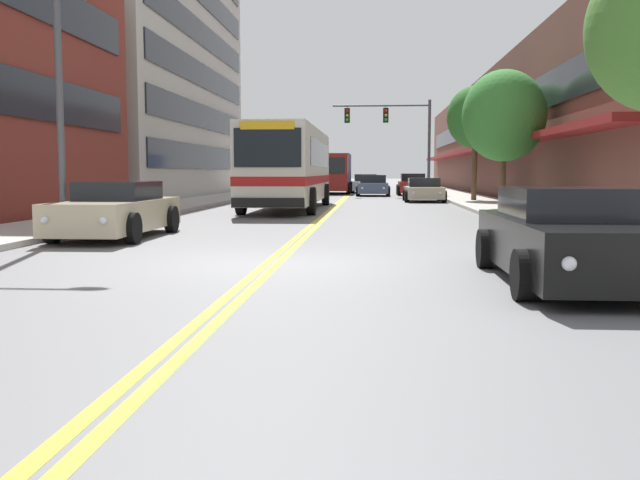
{
  "coord_description": "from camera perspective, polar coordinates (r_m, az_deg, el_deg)",
  "views": [
    {
      "loc": [
        1.7,
        -11.8,
        1.54
      ],
      "look_at": [
        -0.75,
        21.04,
        -1.61
      ],
      "focal_mm": 40.0,
      "sensor_mm": 36.0,
      "label": 1
    }
  ],
  "objects": [
    {
      "name": "box_truck",
      "position": [
        51.54,
        1.04,
        5.44
      ],
      "size": [
        2.71,
        7.16,
        2.86
      ],
      "color": "maroon",
      "rests_on": "ground_plane"
    },
    {
      "name": "car_black_parked_right_foreground",
      "position": [
        10.51,
        19.08,
        0.16
      ],
      "size": [
        1.99,
        4.89,
        1.33
      ],
      "color": "black",
      "rests_on": "ground_plane"
    },
    {
      "name": "storefront_row_right",
      "position": [
        50.06,
        17.03,
        7.88
      ],
      "size": [
        9.1,
        68.0,
        7.72
      ],
      "color": "brown",
      "rests_on": "ground_plane"
    },
    {
      "name": "ground_plane",
      "position": [
        48.86,
        2.28,
        3.65
      ],
      "size": [
        240.0,
        240.0,
        0.0
      ],
      "primitive_type": "plane",
      "color": "slate"
    },
    {
      "name": "car_slate_blue_moving_third",
      "position": [
        46.58,
        4.26,
        4.32
      ],
      "size": [
        2.17,
        4.18,
        1.35
      ],
      "color": "#475675",
      "rests_on": "ground_plane"
    },
    {
      "name": "car_white_moving_lead",
      "position": [
        53.53,
        3.68,
        4.49
      ],
      "size": [
        2.16,
        4.84,
        1.38
      ],
      "color": "white",
      "rests_on": "ground_plane"
    },
    {
      "name": "street_tree_right_far",
      "position": [
        36.98,
        12.32,
        9.56
      ],
      "size": [
        2.84,
        2.84,
        5.71
      ],
      "color": "brown",
      "rests_on": "sidewalk_right"
    },
    {
      "name": "city_bus",
      "position": [
        29.99,
        -2.42,
        6.05
      ],
      "size": [
        2.85,
        12.57,
        3.28
      ],
      "color": "silver",
      "rests_on": "ground_plane"
    },
    {
      "name": "car_navy_parked_left_near",
      "position": [
        43.57,
        -3.73,
        4.2
      ],
      "size": [
        2.14,
        4.85,
        1.27
      ],
      "color": "#19234C",
      "rests_on": "ground_plane"
    },
    {
      "name": "fire_hydrant",
      "position": [
        23.29,
        14.79,
        2.82
      ],
      "size": [
        0.31,
        0.23,
        0.81
      ],
      "color": "yellow",
      "rests_on": "sidewalk_right"
    },
    {
      "name": "sidewalk_left",
      "position": [
        49.58,
        -5.79,
        3.73
      ],
      "size": [
        2.89,
        106.0,
        0.14
      ],
      "color": "#B2ADA5",
      "rests_on": "ground_plane"
    },
    {
      "name": "car_red_parked_right_far",
      "position": [
        48.04,
        7.41,
        4.37
      ],
      "size": [
        2.07,
        4.13,
        1.44
      ],
      "color": "maroon",
      "rests_on": "ground_plane"
    },
    {
      "name": "office_tower_left",
      "position": [
        47.26,
        -16.77,
        16.78
      ],
      "size": [
        12.08,
        24.64,
        22.01
      ],
      "color": "#BCB7AD",
      "rests_on": "ground_plane"
    },
    {
      "name": "car_beige_parked_left_mid",
      "position": [
        17.47,
        -15.93,
        2.25
      ],
      "size": [
        2.0,
        4.92,
        1.32
      ],
      "color": "#BCAD89",
      "rests_on": "ground_plane"
    },
    {
      "name": "centre_line",
      "position": [
        48.86,
        2.28,
        3.65
      ],
      "size": [
        0.34,
        106.0,
        0.01
      ],
      "color": "yellow",
      "rests_on": "ground_plane"
    },
    {
      "name": "car_champagne_parked_right_mid",
      "position": [
        37.8,
        8.31,
        3.94
      ],
      "size": [
        2.1,
        4.21,
        1.23
      ],
      "color": "beige",
      "rests_on": "ground_plane"
    },
    {
      "name": "car_dark_grey_moving_second",
      "position": [
        64.46,
        4.0,
        4.61
      ],
      "size": [
        1.98,
        4.44,
        1.28
      ],
      "color": "#38383D",
      "rests_on": "ground_plane"
    },
    {
      "name": "sidewalk_right",
      "position": [
        49.11,
        10.42,
        3.65
      ],
      "size": [
        2.89,
        106.0,
        0.14
      ],
      "color": "#B2ADA5",
      "rests_on": "ground_plane"
    },
    {
      "name": "street_tree_right_mid",
      "position": [
        28.9,
        14.51,
        9.59
      ],
      "size": [
        3.22,
        3.22,
        5.35
      ],
      "color": "brown",
      "rests_on": "sidewalk_right"
    },
    {
      "name": "traffic_signal_mast",
      "position": [
        45.69,
        6.02,
        8.93
      ],
      "size": [
        6.18,
        0.38,
        6.06
      ],
      "color": "#47474C",
      "rests_on": "ground_plane"
    }
  ]
}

